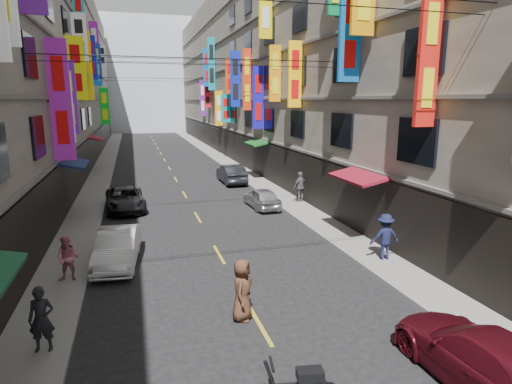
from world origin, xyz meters
TOP-DOWN VIEW (x-y plane):
  - sidewalk_left at (-6.00, 42.00)m, footprint 2.00×90.00m
  - sidewalk_right at (6.00, 42.00)m, footprint 2.00×90.00m
  - building_row_left at (-11.99, 42.00)m, footprint 10.14×90.00m
  - building_row_right at (11.99, 42.00)m, footprint 10.14×90.00m
  - haze_block at (0.00, 92.00)m, footprint 18.00×8.00m
  - shop_signage at (-0.00, 35.21)m, footprint 14.00×55.00m
  - street_awnings at (-1.26, 26.00)m, footprint 13.99×35.20m
  - overhead_cables at (0.00, 30.00)m, footprint 14.00×38.04m
  - lane_markings at (0.00, 39.00)m, footprint 0.12×80.20m
  - scooter_near_right at (3.54, 7.75)m, footprint 0.54×1.80m
  - scooter_far_right at (3.93, 25.81)m, footprint 0.59×1.80m
  - car_left_mid at (-4.00, 18.02)m, footprint 1.82×4.27m
  - car_left_far at (-3.81, 26.80)m, footprint 2.40×4.75m
  - car_right_near at (4.00, 8.14)m, footprint 2.05×4.80m
  - car_right_mid at (4.00, 25.08)m, footprint 1.64×3.66m
  - car_right_far at (4.00, 33.18)m, footprint 1.59×4.46m
  - pedestrian_lnear at (-5.62, 12.20)m, footprint 0.66×0.61m
  - pedestrian_lfar at (-5.58, 16.63)m, footprint 0.89×0.71m
  - pedestrian_rnear at (6.14, 15.42)m, footprint 1.24×0.74m
  - pedestrian_rfar at (6.60, 25.46)m, footprint 1.26×1.03m
  - pedestrian_crossing at (-0.39, 12.53)m, footprint 0.95×1.08m

SIDE VIEW (x-z plane):
  - lane_markings at x=0.00m, z-range 0.00..0.01m
  - sidewalk_left at x=-6.00m, z-range 0.00..0.12m
  - sidewalk_right at x=6.00m, z-range 0.00..0.12m
  - scooter_near_right at x=3.54m, z-range -0.13..1.01m
  - scooter_far_right at x=3.93m, z-range -0.13..1.01m
  - car_right_mid at x=4.00m, z-range 0.00..1.22m
  - car_left_far at x=-3.81m, z-range 0.00..1.29m
  - car_left_mid at x=-4.00m, z-range 0.00..1.37m
  - car_right_near at x=4.00m, z-range 0.00..1.38m
  - car_right_far at x=4.00m, z-range 0.00..1.47m
  - pedestrian_crossing at x=-0.39m, z-range 0.00..1.85m
  - pedestrian_lfar at x=-5.58m, z-range 0.12..1.74m
  - pedestrian_lnear at x=-5.62m, z-range 0.12..1.81m
  - pedestrian_rnear at x=6.14m, z-range 0.12..1.95m
  - pedestrian_rfar at x=6.60m, z-range 0.12..2.00m
  - street_awnings at x=-1.26m, z-range 2.80..3.20m
  - overhead_cables at x=0.00m, z-range 8.18..9.42m
  - shop_signage at x=0.00m, z-range 2.87..15.31m
  - building_row_left at x=-11.99m, z-range -0.01..18.99m
  - building_row_right at x=11.99m, z-range -0.01..18.99m
  - haze_block at x=0.00m, z-range 0.00..22.00m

